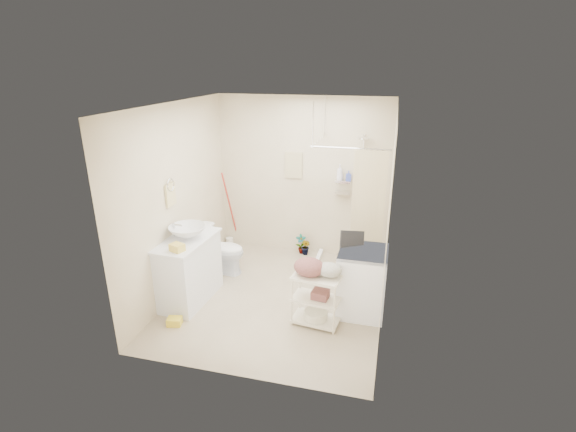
# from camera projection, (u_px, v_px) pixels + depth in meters

# --- Properties ---
(floor) EXTENTS (3.20, 3.20, 0.00)m
(floor) POSITION_uv_depth(u_px,v_px,m) (277.00, 297.00, 5.80)
(floor) COLOR tan
(floor) RESTS_ON ground
(ceiling) EXTENTS (2.80, 3.20, 0.04)m
(ceiling) POSITION_uv_depth(u_px,v_px,m) (276.00, 105.00, 4.89)
(ceiling) COLOR silver
(ceiling) RESTS_ON ground
(wall_back) EXTENTS (2.80, 0.04, 2.60)m
(wall_back) POSITION_uv_depth(u_px,v_px,m) (303.00, 177.00, 6.80)
(wall_back) COLOR beige
(wall_back) RESTS_ON ground
(wall_front) EXTENTS (2.80, 0.04, 2.60)m
(wall_front) POSITION_uv_depth(u_px,v_px,m) (231.00, 264.00, 3.89)
(wall_front) COLOR beige
(wall_front) RESTS_ON ground
(wall_left) EXTENTS (0.04, 3.20, 2.60)m
(wall_left) POSITION_uv_depth(u_px,v_px,m) (178.00, 201.00, 5.67)
(wall_left) COLOR beige
(wall_left) RESTS_ON ground
(wall_right) EXTENTS (0.04, 3.20, 2.60)m
(wall_right) POSITION_uv_depth(u_px,v_px,m) (388.00, 218.00, 5.03)
(wall_right) COLOR beige
(wall_right) RESTS_ON ground
(vanity) EXTENTS (0.64, 1.05, 0.89)m
(vanity) POSITION_uv_depth(u_px,v_px,m) (188.00, 270.00, 5.61)
(vanity) COLOR silver
(vanity) RESTS_ON ground
(sink) EXTENTS (0.53, 0.53, 0.17)m
(sink) POSITION_uv_depth(u_px,v_px,m) (188.00, 232.00, 5.46)
(sink) COLOR silver
(sink) RESTS_ON vanity
(counter_basket) EXTENTS (0.20, 0.18, 0.09)m
(counter_basket) POSITION_uv_depth(u_px,v_px,m) (177.00, 247.00, 5.10)
(counter_basket) COLOR gold
(counter_basket) RESTS_ON vanity
(floor_basket) EXTENTS (0.28, 0.24, 0.13)m
(floor_basket) POSITION_uv_depth(u_px,v_px,m) (174.00, 320.00, 5.17)
(floor_basket) COLOR yellow
(floor_basket) RESTS_ON ground
(toilet) EXTENTS (0.75, 0.46, 0.74)m
(toilet) POSITION_uv_depth(u_px,v_px,m) (221.00, 249.00, 6.39)
(toilet) COLOR white
(toilet) RESTS_ON ground
(mop) EXTENTS (0.15, 0.15, 1.35)m
(mop) POSITION_uv_depth(u_px,v_px,m) (228.00, 209.00, 7.23)
(mop) COLOR #B12C22
(mop) RESTS_ON ground
(potted_plant_a) EXTENTS (0.22, 0.19, 0.34)m
(potted_plant_a) POSITION_uv_depth(u_px,v_px,m) (301.00, 244.00, 7.06)
(potted_plant_a) COLOR brown
(potted_plant_a) RESTS_ON ground
(potted_plant_b) EXTENTS (0.20, 0.19, 0.29)m
(potted_plant_b) POSITION_uv_depth(u_px,v_px,m) (306.00, 247.00, 7.02)
(potted_plant_b) COLOR brown
(potted_plant_b) RESTS_ON ground
(hanging_towel) EXTENTS (0.28, 0.03, 0.42)m
(hanging_towel) POSITION_uv_depth(u_px,v_px,m) (294.00, 165.00, 6.75)
(hanging_towel) COLOR #C9BD8C
(hanging_towel) RESTS_ON wall_back
(towel_ring) EXTENTS (0.04, 0.22, 0.34)m
(towel_ring) POSITION_uv_depth(u_px,v_px,m) (170.00, 193.00, 5.42)
(towel_ring) COLOR #DECC86
(towel_ring) RESTS_ON wall_left
(tp_holder) EXTENTS (0.08, 0.12, 0.14)m
(tp_holder) POSITION_uv_depth(u_px,v_px,m) (186.00, 239.00, 5.90)
(tp_holder) COLOR white
(tp_holder) RESTS_ON wall_left
(shower) EXTENTS (1.10, 1.10, 2.10)m
(shower) POSITION_uv_depth(u_px,v_px,m) (351.00, 207.00, 6.20)
(shower) COLOR white
(shower) RESTS_ON ground
(shampoo_bottle_a) EXTENTS (0.11, 0.11, 0.25)m
(shampoo_bottle_a) POSITION_uv_depth(u_px,v_px,m) (340.00, 172.00, 6.53)
(shampoo_bottle_a) COLOR silver
(shampoo_bottle_a) RESTS_ON shower
(shampoo_bottle_b) EXTENTS (0.09, 0.09, 0.16)m
(shampoo_bottle_b) POSITION_uv_depth(u_px,v_px,m) (349.00, 176.00, 6.52)
(shampoo_bottle_b) COLOR #3E4FB2
(shampoo_bottle_b) RESTS_ON shower
(washing_machine) EXTENTS (0.60, 0.62, 0.87)m
(washing_machine) POSITION_uv_depth(u_px,v_px,m) (362.00, 281.00, 5.33)
(washing_machine) COLOR white
(washing_machine) RESTS_ON ground
(laundry_rack) EXTENTS (0.61, 0.41, 0.79)m
(laundry_rack) POSITION_uv_depth(u_px,v_px,m) (316.00, 295.00, 5.09)
(laundry_rack) COLOR #EFE5CB
(laundry_rack) RESTS_ON ground
(ironing_board) EXTENTS (0.32, 0.23, 1.11)m
(ironing_board) POSITION_uv_depth(u_px,v_px,m) (350.00, 272.00, 5.31)
(ironing_board) COLOR black
(ironing_board) RESTS_ON ground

